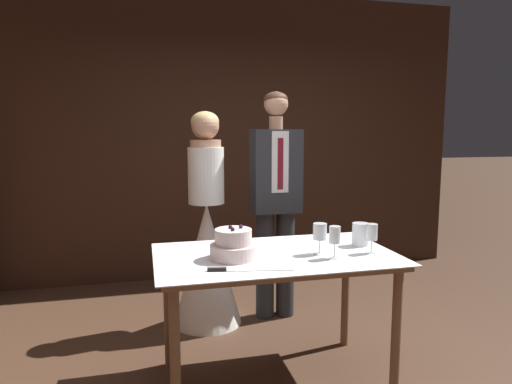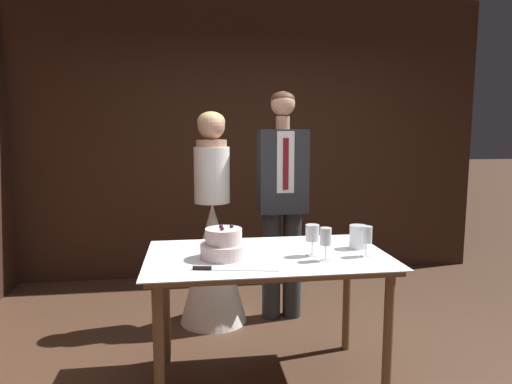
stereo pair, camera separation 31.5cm
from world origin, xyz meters
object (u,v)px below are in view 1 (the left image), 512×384
Objects in this scene: cake_table at (275,268)px; groom at (276,197)px; wine_glass_near at (320,232)px; bride at (207,247)px; wine_glass_middle at (335,236)px; hurricane_candle at (360,235)px; tiered_cake at (233,246)px; wine_glass_far at (372,234)px; cake_knife at (234,270)px.

groom reaches higher than cake_table.
wine_glass_near is at bearing -14.26° from cake_table.
wine_glass_middle is at bearing -62.69° from bride.
hurricane_candle is (0.28, 0.23, -0.06)m from wine_glass_middle.
cake_table is 5.28× the size of tiered_cake.
groom is (-0.29, 1.08, 0.08)m from wine_glass_far.
hurricane_candle is at bearing 20.85° from wine_glass_near.
cake_table is 0.41m from wine_glass_middle.
groom is (0.59, 1.24, 0.19)m from cake_knife.
groom is at bearing 61.46° from tiered_cake.
wine_glass_far is at bearing -51.87° from bride.
cake_table is 1.04m from groom.
bride reaches higher than cake_table.
wine_glass_far is 0.11× the size of bride.
wine_glass_near reaches higher than cake_knife.
wine_glass_near is at bearing -2.81° from tiered_cake.
hurricane_candle reaches higher than cake_knife.
cake_knife is 2.39× the size of wine_glass_middle.
wine_glass_far is 1.41m from bride.
wine_glass_middle is at bearing 20.07° from cake_knife.
hurricane_candle is at bearing 39.89° from wine_glass_middle.
wine_glass_near is 1.04× the size of wine_glass_far.
tiered_cake is 0.16× the size of bride.
groom is (0.56, -0.00, 0.39)m from bride.
wine_glass_far is 0.19m from hurricane_candle.
cake_table is 7.70× the size of wine_glass_near.
hurricane_candle is 0.08× the size of groom.
tiered_cake is 1.04m from bride.
cake_table is 7.56× the size of wine_glass_middle.
hurricane_candle is at bearing -71.37° from groom.
bride is (-0.02, 1.00, -0.26)m from tiered_cake.
wine_glass_near is 0.10× the size of groom.
wine_glass_middle is at bearing -168.54° from wine_glass_far.
hurricane_candle is (0.02, 0.18, -0.05)m from wine_glass_far.
bride is (0.02, 1.24, -0.19)m from cake_knife.
tiered_cake is 0.15× the size of groom.
wine_glass_far is at bearing -75.16° from groom.
tiered_cake is (-0.26, -0.04, 0.17)m from cake_table.
cake_knife is at bearing -115.43° from groom.
hurricane_candle is 1.28m from bride.
cake_table is at bearing 167.96° from wine_glass_far.
tiered_cake is at bearing 90.54° from cake_knife.
tiered_cake is 1.85× the size of hurricane_candle.
groom reaches higher than tiered_cake.
cake_table is 0.85× the size of bride.
bride is (-0.87, 0.90, -0.25)m from hurricane_candle.
wine_glass_near is 0.11× the size of bride.
tiered_cake is 0.60× the size of cake_knife.
groom is at bearing 91.19° from wine_glass_middle.
cake_table is 0.42m from cake_knife.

